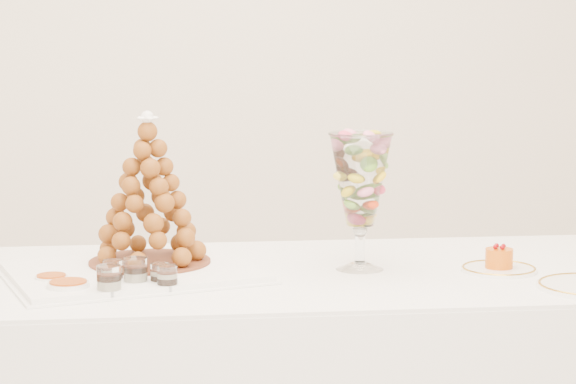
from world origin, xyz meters
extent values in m
cube|color=white|center=(0.00, 2.00, 1.40)|extent=(4.50, 0.04, 2.80)
cube|color=white|center=(0.07, 0.16, 0.79)|extent=(2.09, 0.86, 0.01)
cube|color=white|center=(-0.30, 0.15, 0.80)|extent=(0.70, 0.60, 0.02)
cylinder|color=white|center=(0.28, 0.17, 0.80)|extent=(0.13, 0.13, 0.02)
cylinder|color=white|center=(0.28, 0.17, 0.86)|extent=(0.03, 0.03, 0.09)
sphere|color=white|center=(0.28, 0.17, 0.90)|extent=(0.04, 0.04, 0.04)
cylinder|color=white|center=(0.64, 0.10, 0.80)|extent=(0.19, 0.19, 0.01)
cylinder|color=white|center=(-0.35, 0.05, 0.83)|extent=(0.06, 0.06, 0.07)
cylinder|color=white|center=(-0.29, 0.02, 0.83)|extent=(0.07, 0.07, 0.08)
cylinder|color=white|center=(-0.24, 0.01, 0.83)|extent=(0.05, 0.05, 0.06)
cylinder|color=white|center=(-0.35, -0.07, 0.83)|extent=(0.06, 0.06, 0.08)
cylinder|color=white|center=(-0.22, -0.03, 0.83)|extent=(0.06, 0.06, 0.07)
cylinder|color=white|center=(-0.50, 0.07, 0.81)|extent=(0.08, 0.08, 0.02)
cylinder|color=white|center=(-0.45, -0.03, 0.81)|extent=(0.10, 0.10, 0.03)
cylinder|color=brown|center=(-0.26, 0.22, 0.82)|extent=(0.32, 0.32, 0.01)
cone|color=brown|center=(-0.26, 0.22, 1.01)|extent=(0.29, 0.29, 0.38)
sphere|color=white|center=(-0.26, 0.22, 1.19)|extent=(0.04, 0.04, 0.04)
cylinder|color=#D65A09|center=(0.64, 0.10, 0.83)|extent=(0.07, 0.07, 0.05)
sphere|color=maroon|center=(0.65, 0.10, 0.86)|extent=(0.01, 0.01, 0.01)
sphere|color=maroon|center=(0.63, 0.11, 0.86)|extent=(0.01, 0.01, 0.01)
sphere|color=maroon|center=(0.62, 0.09, 0.86)|extent=(0.01, 0.01, 0.01)
sphere|color=maroon|center=(0.64, 0.09, 0.86)|extent=(0.01, 0.01, 0.01)
camera|label=1|loc=(-0.26, -2.65, 1.42)|focal=70.00mm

